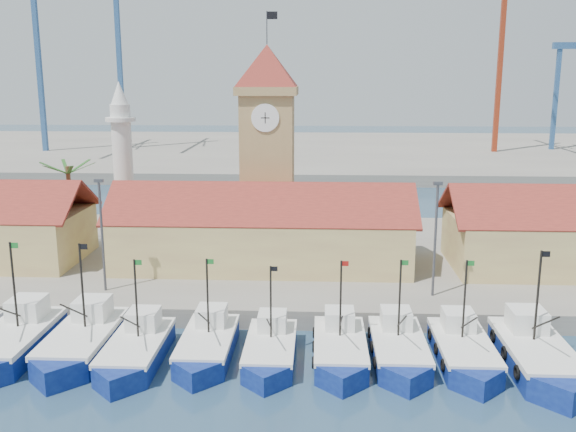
{
  "coord_description": "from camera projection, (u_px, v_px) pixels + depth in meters",
  "views": [
    {
      "loc": [
        5.01,
        -36.16,
        18.44
      ],
      "look_at": [
        2.38,
        18.0,
        6.43
      ],
      "focal_mm": 40.0,
      "sensor_mm": 36.0,
      "label": 1
    }
  ],
  "objects": [
    {
      "name": "ground",
      "position": [
        235.0,
        380.0,
        39.49
      ],
      "size": [
        400.0,
        400.0,
        0.0
      ],
      "primitive_type": "plane",
      "color": "navy",
      "rests_on": "ground"
    },
    {
      "name": "quay",
      "position": [
        267.0,
        259.0,
        62.73
      ],
      "size": [
        140.0,
        32.0,
        1.5
      ],
      "primitive_type": "cube",
      "color": "gray",
      "rests_on": "ground"
    },
    {
      "name": "terminal",
      "position": [
        297.0,
        152.0,
        146.54
      ],
      "size": [
        240.0,
        80.0,
        2.0
      ],
      "primitive_type": "cube",
      "color": "gray",
      "rests_on": "ground"
    },
    {
      "name": "boat_2",
      "position": [
        12.0,
        344.0,
        42.77
      ],
      "size": [
        3.88,
        10.64,
        8.05
      ],
      "color": "navy",
      "rests_on": "ground"
    },
    {
      "name": "boat_3",
      "position": [
        81.0,
        344.0,
        42.77
      ],
      "size": [
        3.84,
        10.51,
        7.96
      ],
      "color": "navy",
      "rests_on": "ground"
    },
    {
      "name": "boat_4",
      "position": [
        135.0,
        353.0,
        41.63
      ],
      "size": [
        3.47,
        9.51,
        7.19
      ],
      "color": "navy",
      "rests_on": "ground"
    },
    {
      "name": "boat_5",
      "position": [
        207.0,
        348.0,
        42.46
      ],
      "size": [
        3.37,
        9.24,
        6.99
      ],
      "color": "navy",
      "rests_on": "ground"
    },
    {
      "name": "boat_6",
      "position": [
        270.0,
        352.0,
        41.82
      ],
      "size": [
        3.23,
        8.84,
        6.69
      ],
      "color": "navy",
      "rests_on": "ground"
    },
    {
      "name": "boat_7",
      "position": [
        340.0,
        352.0,
        41.87
      ],
      "size": [
        3.39,
        9.3,
        7.04
      ],
      "color": "navy",
      "rests_on": "ground"
    },
    {
      "name": "boat_8",
      "position": [
        399.0,
        352.0,
        41.85
      ],
      "size": [
        3.43,
        9.39,
        7.1
      ],
      "color": "navy",
      "rests_on": "ground"
    },
    {
      "name": "boat_9",
      "position": [
        464.0,
        354.0,
        41.52
      ],
      "size": [
        3.46,
        9.48,
        7.17
      ],
      "color": "navy",
      "rests_on": "ground"
    },
    {
      "name": "boat_10",
      "position": [
        538.0,
        359.0,
        40.57
      ],
      "size": [
        3.91,
        10.7,
        8.1
      ],
      "color": "navy",
      "rests_on": "ground"
    },
    {
      "name": "hall_center",
      "position": [
        263.0,
        237.0,
        58.13
      ],
      "size": [
        27.04,
        10.13,
        7.61
      ],
      "color": "#D2C373",
      "rests_on": "quay"
    },
    {
      "name": "clock_tower",
      "position": [
        268.0,
        142.0,
        62.25
      ],
      "size": [
        5.8,
        5.8,
        22.7
      ],
      "color": "tan",
      "rests_on": "quay"
    },
    {
      "name": "minaret",
      "position": [
        123.0,
        162.0,
        65.4
      ],
      "size": [
        3.0,
        3.0,
        16.3
      ],
      "color": "silver",
      "rests_on": "quay"
    },
    {
      "name": "palm_tree",
      "position": [
        70.0,
        198.0,
        64.44
      ],
      "size": [
        5.6,
        5.03,
        8.39
      ],
      "color": "brown",
      "rests_on": "quay"
    },
    {
      "name": "lamp_posts",
      "position": [
        260.0,
        232.0,
        49.77
      ],
      "size": [
        80.7,
        0.25,
        9.03
      ],
      "color": "#3F3F44",
      "rests_on": "quay"
    },
    {
      "name": "crane_blue_far",
      "position": [
        32.0,
        28.0,
        133.49
      ],
      "size": [
        1.0,
        38.18,
        45.59
      ],
      "color": "#2C5589",
      "rests_on": "terminal"
    },
    {
      "name": "crane_blue_near",
      "position": [
        116.0,
        42.0,
        139.77
      ],
      "size": [
        1.0,
        32.97,
        42.11
      ],
      "color": "#2C5589",
      "rests_on": "terminal"
    },
    {
      "name": "crane_red_right",
      "position": [
        504.0,
        29.0,
        132.8
      ],
      "size": [
        1.0,
        31.27,
        46.29
      ],
      "color": "maroon",
      "rests_on": "terminal"
    }
  ]
}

